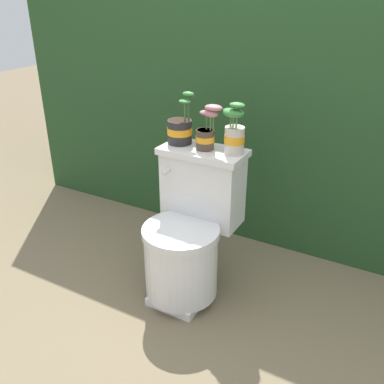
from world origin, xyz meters
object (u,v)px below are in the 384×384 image
Objects in this scene: toilet at (189,234)px; potted_plant_midleft at (207,132)px; potted_plant_left at (180,129)px; potted_plant_middle at (234,133)px.

potted_plant_midleft is (0.01, 0.14, 0.47)m from toilet.
potted_plant_midleft is at bearing 84.23° from toilet.
potted_plant_middle is (0.28, -0.01, 0.03)m from potted_plant_left.
potted_plant_left reaches higher than potted_plant_middle.
potted_plant_middle is at bearing 45.97° from toilet.
potted_plant_left reaches higher than potted_plant_midleft.
potted_plant_midleft is 0.13m from potted_plant_middle.
potted_plant_midleft is 0.89× the size of potted_plant_middle.
potted_plant_left is 0.28m from potted_plant_middle.
potted_plant_midleft is at bearing -6.10° from potted_plant_left.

